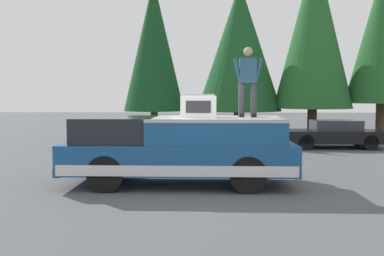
% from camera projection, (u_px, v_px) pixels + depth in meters
% --- Properties ---
extents(ground_plane, '(90.00, 90.00, 0.00)m').
position_uv_depth(ground_plane, '(204.00, 188.00, 9.91)').
color(ground_plane, '#4C4F51').
extents(pickup_truck, '(2.01, 5.54, 1.65)m').
position_uv_depth(pickup_truck, '(179.00, 149.00, 10.26)').
color(pickup_truck, navy).
rests_on(pickup_truck, ground).
extents(compressor_unit, '(0.65, 0.84, 0.56)m').
position_uv_depth(compressor_unit, '(199.00, 106.00, 10.17)').
color(compressor_unit, white).
rests_on(compressor_unit, pickup_truck).
extents(person_on_truck_bed, '(0.29, 0.72, 1.69)m').
position_uv_depth(person_on_truck_bed, '(248.00, 80.00, 10.22)').
color(person_on_truck_bed, '#333338').
rests_on(person_on_truck_bed, pickup_truck).
extents(parked_car_black, '(1.64, 4.10, 1.16)m').
position_uv_depth(parked_car_black, '(334.00, 134.00, 17.52)').
color(parked_car_black, black).
rests_on(parked_car_black, ground).
extents(parked_car_white, '(1.64, 4.10, 1.16)m').
position_uv_depth(parked_car_white, '(213.00, 134.00, 17.52)').
color(parked_car_white, white).
rests_on(parked_car_white, ground).
extents(conifer_far_left, '(3.62, 3.62, 8.99)m').
position_uv_depth(conifer_far_left, '(383.00, 33.00, 21.54)').
color(conifer_far_left, '#4C3826').
rests_on(conifer_far_left, ground).
extents(conifer_left, '(4.01, 4.01, 9.67)m').
position_uv_depth(conifer_left, '(314.00, 29.00, 21.70)').
color(conifer_left, '#4C3826').
rests_on(conifer_left, ground).
extents(conifer_center_left, '(4.51, 4.51, 8.11)m').
position_uv_depth(conifer_center_left, '(239.00, 48.00, 22.41)').
color(conifer_center_left, '#4C3826').
rests_on(conifer_center_left, ground).
extents(conifer_center_right, '(3.25, 3.25, 8.35)m').
position_uv_depth(conifer_center_right, '(154.00, 46.00, 22.63)').
color(conifer_center_right, '#4C3826').
rests_on(conifer_center_right, ground).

